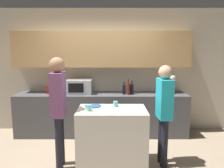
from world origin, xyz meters
TOP-DOWN VIEW (x-y plane):
  - ground_plane at (0.00, 0.00)m, footprint 14.00×14.00m
  - back_wall at (0.00, 1.66)m, footprint 6.40×0.40m
  - back_counter at (0.00, 1.39)m, footprint 3.60×0.62m
  - kitchen_island at (0.22, 0.07)m, footprint 1.05×0.65m
  - microwave at (-0.47, 1.41)m, footprint 0.52×0.39m
  - toaster at (-1.02, 1.42)m, footprint 0.26×0.16m
  - potted_plant at (1.50, 1.42)m, footprint 0.14×0.14m
  - bottle_0 at (0.47, 1.32)m, footprint 0.06×0.06m
  - bottle_1 at (0.56, 1.30)m, footprint 0.08×0.08m
  - bottle_2 at (0.64, 1.34)m, footprint 0.08×0.08m
  - plate_on_island at (-0.09, 0.24)m, footprint 0.26×0.26m
  - cup_0 at (-0.12, -0.03)m, footprint 0.08×0.08m
  - cup_1 at (0.28, 0.23)m, footprint 0.07×0.07m
  - person_left at (1.03, 0.11)m, footprint 0.21×0.35m
  - person_center at (-0.59, 0.03)m, footprint 0.22×0.35m

SIDE VIEW (x-z plane):
  - ground_plane at x=0.00m, z-range 0.00..0.00m
  - back_counter at x=0.00m, z-range 0.00..0.90m
  - kitchen_island at x=0.22m, z-range 0.00..0.92m
  - plate_on_island at x=-0.09m, z-range 0.92..0.93m
  - person_left at x=1.03m, z-range 0.14..1.73m
  - cup_1 at x=0.28m, z-range 0.92..1.00m
  - cup_0 at x=-0.12m, z-range 0.92..1.01m
  - toaster at x=-1.02m, z-range 0.89..1.08m
  - bottle_0 at x=0.47m, z-range 0.86..1.13m
  - bottle_2 at x=0.64m, z-range 0.86..1.14m
  - bottle_1 at x=0.56m, z-range 0.86..1.18m
  - person_center at x=-0.59m, z-range 0.17..1.88m
  - microwave at x=-0.47m, z-range 0.90..1.20m
  - potted_plant at x=1.50m, z-range 0.90..1.29m
  - back_wall at x=0.00m, z-range 0.19..2.89m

